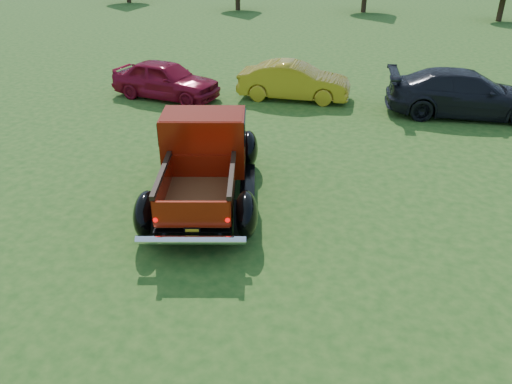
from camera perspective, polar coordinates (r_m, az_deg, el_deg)
name	(u,v)px	position (r m, az deg, el deg)	size (l,w,h in m)	color
ground	(272,248)	(9.62, 1.79, -6.43)	(120.00, 120.00, 0.00)	#214C15
pickup_truck	(205,155)	(11.35, -5.85, 4.23)	(3.68, 5.40, 1.88)	black
show_car_red	(166,79)	(18.43, -10.29, 12.54)	(1.58, 3.92, 1.34)	maroon
show_car_yellow	(294,81)	(18.08, 4.38, 12.52)	(1.36, 3.91, 1.29)	#BA9318
show_car_grey	(465,93)	(17.68, 22.80, 10.36)	(2.02, 4.96, 1.44)	black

